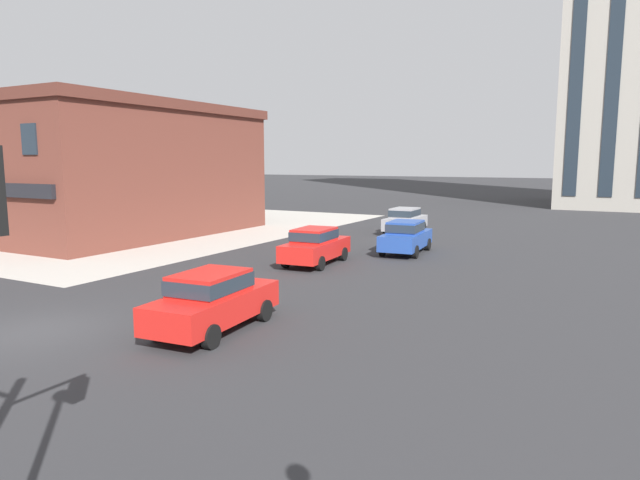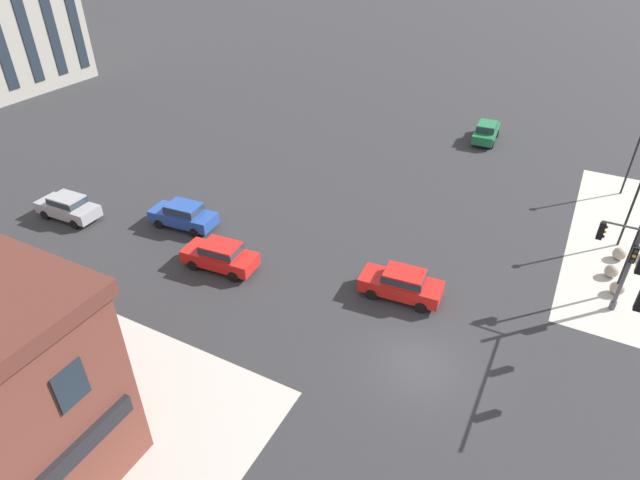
{
  "view_description": "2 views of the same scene",
  "coord_description": "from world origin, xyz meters",
  "px_view_note": "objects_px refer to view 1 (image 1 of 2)",
  "views": [
    {
      "loc": [
        14.15,
        -9.4,
        4.7
      ],
      "look_at": [
        5.19,
        7.15,
        2.04
      ],
      "focal_mm": 31.36,
      "sensor_mm": 36.0,
      "label": 1
    },
    {
      "loc": [
        -17.31,
        -3.91,
        18.4
      ],
      "look_at": [
        1.75,
        6.11,
        4.09
      ],
      "focal_mm": 29.31,
      "sensor_mm": 36.0,
      "label": 2
    }
  ],
  "objects_px": {
    "car_main_northbound_far": "(405,220)",
    "car_cross_westbound": "(406,236)",
    "car_cross_eastbound": "(213,299)",
    "car_main_southbound_far": "(315,245)"
  },
  "relations": [
    {
      "from": "car_main_northbound_far",
      "to": "car_cross_westbound",
      "type": "bearing_deg",
      "value": -69.9
    },
    {
      "from": "car_cross_eastbound",
      "to": "car_cross_westbound",
      "type": "bearing_deg",
      "value": 89.29
    },
    {
      "from": "car_main_southbound_far",
      "to": "car_main_northbound_far",
      "type": "bearing_deg",
      "value": 90.8
    },
    {
      "from": "car_cross_eastbound",
      "to": "car_cross_westbound",
      "type": "xyz_separation_m",
      "value": [
        0.19,
        15.19,
        0.0
      ]
    },
    {
      "from": "car_cross_eastbound",
      "to": "car_main_southbound_far",
      "type": "bearing_deg",
      "value": 103.22
    },
    {
      "from": "car_main_southbound_far",
      "to": "car_cross_westbound",
      "type": "bearing_deg",
      "value": 62.16
    },
    {
      "from": "car_main_southbound_far",
      "to": "car_cross_westbound",
      "type": "xyz_separation_m",
      "value": [
        2.6,
        4.92,
        0.0
      ]
    },
    {
      "from": "car_cross_westbound",
      "to": "car_main_southbound_far",
      "type": "bearing_deg",
      "value": -117.84
    },
    {
      "from": "car_main_northbound_far",
      "to": "car_cross_westbound",
      "type": "distance_m",
      "value": 8.07
    },
    {
      "from": "car_main_northbound_far",
      "to": "car_cross_eastbound",
      "type": "bearing_deg",
      "value": -83.52
    }
  ]
}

